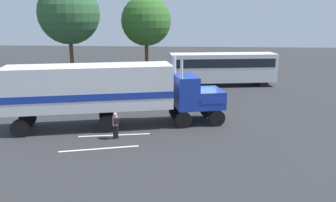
{
  "coord_description": "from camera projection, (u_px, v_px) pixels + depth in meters",
  "views": [
    {
      "loc": [
        -0.23,
        -23.58,
        7.23
      ],
      "look_at": [
        -2.04,
        -0.84,
        1.6
      ],
      "focal_mm": 37.07,
      "sensor_mm": 36.0,
      "label": 1
    }
  ],
  "objects": [
    {
      "name": "ground_plane",
      "position": [
        198.0,
        121.0,
        24.54
      ],
      "size": [
        120.0,
        120.0,
        0.0
      ],
      "primitive_type": "plane",
      "color": "#2D2D30"
    },
    {
      "name": "parked_bus",
      "position": [
        223.0,
        66.0,
        36.31
      ],
      "size": [
        11.27,
        4.35,
        3.4
      ],
      "color": "silver",
      "rests_on": "ground_plane"
    },
    {
      "name": "person_bystander",
      "position": [
        115.0,
        124.0,
        20.76
      ],
      "size": [
        0.43,
        0.47,
        1.63
      ],
      "color": "black",
      "rests_on": "ground_plane"
    },
    {
      "name": "parked_car",
      "position": [
        103.0,
        85.0,
        33.21
      ],
      "size": [
        4.74,
        3.03,
        1.57
      ],
      "color": "black",
      "rests_on": "ground_plane"
    },
    {
      "name": "lane_stripe_near",
      "position": [
        114.0,
        135.0,
        21.55
      ],
      "size": [
        4.34,
        1.06,
        0.01
      ],
      "primitive_type": "cube",
      "rotation": [
        0.0,
        0.0,
        0.21
      ],
      "color": "silver",
      "rests_on": "ground_plane"
    },
    {
      "name": "lane_stripe_mid",
      "position": [
        99.0,
        149.0,
        19.34
      ],
      "size": [
        4.27,
        1.39,
        0.01
      ],
      "primitive_type": "cube",
      "rotation": [
        0.0,
        0.0,
        0.28
      ],
      "color": "silver",
      "rests_on": "ground_plane"
    },
    {
      "name": "tree_left",
      "position": [
        146.0,
        21.0,
        41.05
      ],
      "size": [
        5.92,
        5.92,
        9.59
      ],
      "color": "brown",
      "rests_on": "ground_plane"
    },
    {
      "name": "tree_center",
      "position": [
        69.0,
        14.0,
        38.37
      ],
      "size": [
        6.82,
        6.82,
        10.88
      ],
      "color": "brown",
      "rests_on": "ground_plane"
    },
    {
      "name": "semi_truck",
      "position": [
        108.0,
        90.0,
        22.61
      ],
      "size": [
        14.32,
        6.06,
        4.5
      ],
      "color": "#193399",
      "rests_on": "ground_plane"
    }
  ]
}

